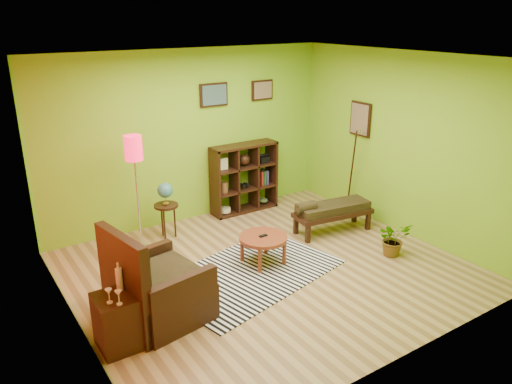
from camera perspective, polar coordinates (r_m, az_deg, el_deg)
ground at (r=6.89m, az=1.41°, el=-8.88°), size 5.00×5.00×0.00m
room_shell at (r=6.19m, az=0.76°, el=5.72°), size 5.04×4.54×2.82m
zebra_rug at (r=6.79m, az=-0.81°, el=-9.27°), size 2.67×1.99×0.01m
coffee_table at (r=6.90m, az=0.82°, el=-5.52°), size 0.67×0.67×0.43m
armchair at (r=5.83m, az=-11.44°, el=-11.07°), size 1.11×1.11×1.17m
side_cabinet at (r=5.52m, az=-15.11°, el=-13.93°), size 0.50×0.46×0.91m
floor_lamp at (r=7.13m, az=-13.75°, el=3.72°), size 0.26×0.26×1.73m
globe_table at (r=7.67m, az=-10.31°, el=-0.53°), size 0.37×0.37×0.90m
cube_shelf at (r=8.67m, az=-1.28°, el=1.64°), size 1.20×0.35×1.20m
bench at (r=7.94m, az=8.58°, el=-2.04°), size 1.33×0.63×0.59m
potted_plant at (r=7.47m, az=15.39°, el=-5.54°), size 0.56×0.60×0.39m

